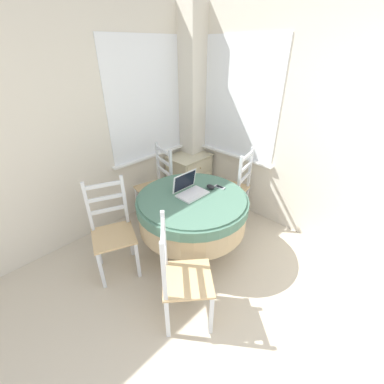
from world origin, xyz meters
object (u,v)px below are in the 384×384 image
object	(u,v)px
dining_chair_near_right_window	(234,188)
dining_chair_left_flank	(113,232)
round_dining_table	(192,209)
corner_cabinet	(189,177)
dining_chair_near_back_window	(157,187)
laptop	(190,190)
cell_phone	(220,187)
computer_mouse	(211,187)
dining_chair_camera_near	(182,278)

from	to	relation	value
dining_chair_near_right_window	dining_chair_left_flank	size ratio (longest dim) A/B	1.00
round_dining_table	corner_cabinet	distance (m)	1.25
dining_chair_left_flank	dining_chair_near_back_window	bearing A→B (deg)	24.89
laptop	corner_cabinet	size ratio (longest dim) A/B	0.46
round_dining_table	dining_chair_near_back_window	bearing A→B (deg)	78.36
cell_phone	dining_chair_left_flank	size ratio (longest dim) A/B	0.13
round_dining_table	dining_chair_near_back_window	distance (m)	0.84
corner_cabinet	dining_chair_near_right_window	bearing A→B (deg)	-91.51
computer_mouse	round_dining_table	bearing A→B (deg)	172.72
cell_phone	dining_chair_near_back_window	size ratio (longest dim) A/B	0.13
cell_phone	dining_chair_near_back_window	distance (m)	0.95
dining_chair_near_back_window	dining_chair_near_right_window	bearing A→B (deg)	-48.56
laptop	dining_chair_near_right_window	size ratio (longest dim) A/B	0.32
cell_phone	corner_cabinet	xyz separation A→B (m)	(0.51, 0.97, -0.39)
cell_phone	corner_cabinet	bearing A→B (deg)	62.23
laptop	computer_mouse	bearing A→B (deg)	-22.60
round_dining_table	dining_chair_near_right_window	distance (m)	0.84
dining_chair_camera_near	dining_chair_left_flank	bearing A→B (deg)	94.71
dining_chair_near_right_window	computer_mouse	bearing A→B (deg)	-171.39
round_dining_table	dining_chair_near_back_window	world-z (taller)	dining_chair_near_back_window
laptop	dining_chair_camera_near	xyz separation A→B (m)	(-0.68, -0.58, -0.31)
corner_cabinet	laptop	bearing A→B (deg)	-135.20
cell_phone	corner_cabinet	distance (m)	1.16
dining_chair_left_flank	corner_cabinet	size ratio (longest dim) A/B	1.46
round_dining_table	corner_cabinet	world-z (taller)	round_dining_table
dining_chair_near_right_window	dining_chair_camera_near	xyz separation A→B (m)	(-1.49, -0.57, 0.00)
dining_chair_camera_near	corner_cabinet	bearing A→B (deg)	42.84
dining_chair_near_back_window	laptop	bearing A→B (deg)	-100.82
dining_chair_near_back_window	cell_phone	bearing A→B (deg)	-78.75
cell_phone	dining_chair_left_flank	distance (m)	1.21
cell_phone	corner_cabinet	size ratio (longest dim) A/B	0.19
cell_phone	computer_mouse	bearing A→B (deg)	152.28
round_dining_table	computer_mouse	xyz separation A→B (m)	(0.25, -0.03, 0.18)
dining_chair_near_back_window	dining_chair_left_flank	xyz separation A→B (m)	(-0.90, -0.42, 0.00)
dining_chair_near_right_window	dining_chair_camera_near	distance (m)	1.60
dining_chair_left_flank	dining_chair_near_right_window	bearing A→B (deg)	-12.13
corner_cabinet	round_dining_table	bearing A→B (deg)	-133.94
computer_mouse	dining_chair_near_back_window	xyz separation A→B (m)	(-0.08, 0.84, -0.29)
round_dining_table	laptop	xyz separation A→B (m)	(0.02, 0.06, 0.21)
cell_phone	laptop	bearing A→B (deg)	155.83
dining_chair_camera_near	dining_chair_near_back_window	bearing A→B (deg)	58.12
cell_phone	dining_chair_near_back_window	xyz separation A→B (m)	(-0.18, 0.89, -0.27)
dining_chair_camera_near	dining_chair_left_flank	size ratio (longest dim) A/B	1.00
computer_mouse	dining_chair_left_flank	world-z (taller)	dining_chair_left_flank
dining_chair_near_back_window	dining_chair_camera_near	bearing A→B (deg)	-121.88
computer_mouse	corner_cabinet	xyz separation A→B (m)	(0.61, 0.92, -0.41)
computer_mouse	cell_phone	size ratio (longest dim) A/B	0.77
cell_phone	dining_chair_camera_near	size ratio (longest dim) A/B	0.13
laptop	corner_cabinet	world-z (taller)	laptop
laptop	dining_chair_near_back_window	world-z (taller)	dining_chair_near_back_window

